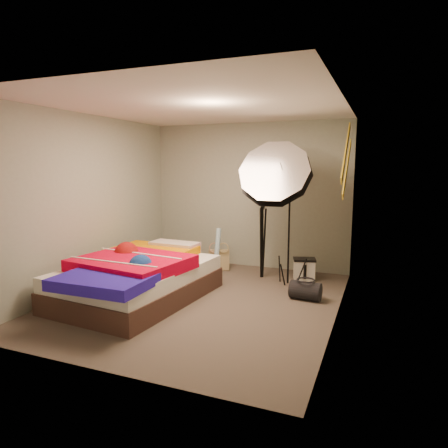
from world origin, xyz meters
The scene contains 15 objects.
floor centered at (0.00, 0.00, 0.00)m, with size 4.00×4.00×0.00m, color brown.
ceiling centered at (0.00, 0.00, 2.50)m, with size 4.00×4.00×0.00m, color silver.
wall_back centered at (0.00, 2.00, 1.25)m, with size 3.50×3.50×0.00m, color gray.
wall_front centered at (0.00, -2.00, 1.25)m, with size 3.50×3.50×0.00m, color gray.
wall_left centered at (-1.75, 0.00, 1.25)m, with size 4.00×4.00×0.00m, color gray.
wall_right centered at (1.75, 0.00, 1.25)m, with size 4.00×4.00×0.00m, color gray.
tote_bag centered at (-0.36, 1.53, 0.18)m, with size 0.35×0.11×0.35m, color tan.
wrapping_roll centered at (-0.37, 1.46, 0.37)m, with size 0.08×0.08×0.73m, color #62B1D7.
camera_case centered at (1.10, 1.47, 0.16)m, with size 0.31×0.22×0.31m, color silver.
duffel_bag centered at (1.30, 0.54, 0.12)m, with size 0.25×0.25×0.40m, color black.
wall_stripe_upper centered at (1.73, 0.60, 1.95)m, with size 0.02×1.10×0.10m, color gold.
wall_stripe_lower centered at (1.73, 0.85, 1.75)m, with size 0.02×1.10×0.10m, color gold.
bed centered at (-0.80, -0.27, 0.31)m, with size 1.65×2.35×0.62m.
photo_umbrella centered at (0.73, 1.05, 1.62)m, with size 1.31×0.97×2.26m.
camera_tripod centered at (0.44, 1.37, 0.70)m, with size 0.08×0.08×1.22m.
Camera 1 is at (2.19, -4.63, 1.79)m, focal length 32.00 mm.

